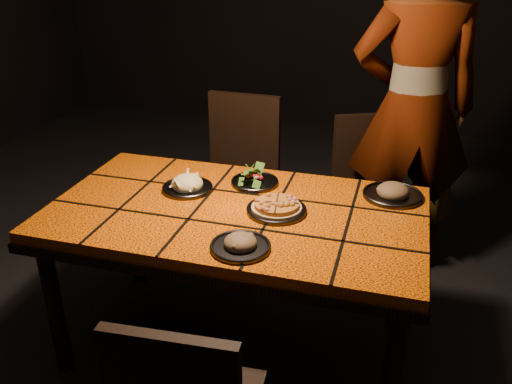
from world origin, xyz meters
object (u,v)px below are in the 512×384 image
(chair_far_left, at_px, (239,167))
(plate_pizza, at_px, (277,208))
(plate_pasta, at_px, (187,186))
(diner, at_px, (414,109))
(chair_far_right, at_px, (370,182))
(dining_table, at_px, (236,224))

(chair_far_left, relative_size, plate_pizza, 3.79)
(plate_pizza, relative_size, plate_pasta, 1.10)
(diner, xyz_separation_m, plate_pasta, (-0.96, -0.90, -0.18))
(chair_far_left, height_order, chair_far_right, chair_far_left)
(chair_far_right, relative_size, plate_pasta, 3.82)
(chair_far_left, bearing_deg, plate_pizza, -60.94)
(chair_far_left, bearing_deg, dining_table, -71.14)
(chair_far_left, distance_m, chair_far_right, 0.78)
(dining_table, height_order, chair_far_right, chair_far_right)
(chair_far_left, distance_m, diner, 1.05)
(dining_table, distance_m, plate_pizza, 0.20)
(chair_far_right, xyz_separation_m, plate_pasta, (-0.77, -0.85, 0.26))
(diner, bearing_deg, chair_far_right, 0.51)
(diner, relative_size, plate_pasta, 8.17)
(dining_table, relative_size, diner, 0.85)
(chair_far_right, relative_size, plate_pizza, 3.48)
(plate_pasta, bearing_deg, plate_pizza, -12.56)
(dining_table, distance_m, diner, 1.26)
(plate_pasta, bearing_deg, chair_far_left, 89.83)
(dining_table, xyz_separation_m, plate_pizza, (0.18, 0.02, 0.10))
(plate_pizza, bearing_deg, chair_far_left, 117.37)
(chair_far_left, xyz_separation_m, plate_pizza, (0.45, -0.86, 0.21))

